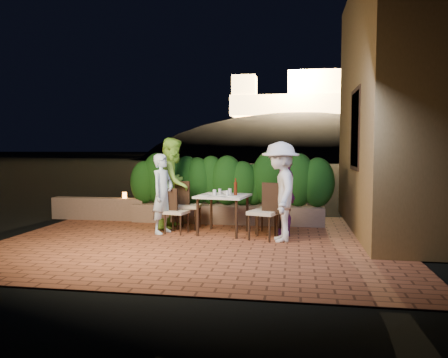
% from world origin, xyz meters
% --- Properties ---
extents(ground, '(400.00, 400.00, 0.00)m').
position_xyz_m(ground, '(0.00, 0.00, -0.02)').
color(ground, black).
rests_on(ground, ground).
extents(terrace_floor, '(7.00, 6.00, 0.15)m').
position_xyz_m(terrace_floor, '(0.00, 0.50, -0.07)').
color(terrace_floor, brown).
rests_on(terrace_floor, ground).
extents(building_wall, '(1.60, 5.00, 5.00)m').
position_xyz_m(building_wall, '(3.60, 2.00, 2.50)').
color(building_wall, brown).
rests_on(building_wall, ground).
extents(window_pane, '(0.08, 1.00, 1.40)m').
position_xyz_m(window_pane, '(2.82, 1.50, 2.00)').
color(window_pane, black).
rests_on(window_pane, building_wall).
extents(window_frame, '(0.06, 1.15, 1.55)m').
position_xyz_m(window_frame, '(2.81, 1.50, 2.00)').
color(window_frame, black).
rests_on(window_frame, building_wall).
extents(planter, '(4.20, 0.55, 0.40)m').
position_xyz_m(planter, '(0.20, 2.30, 0.20)').
color(planter, '#7B624E').
rests_on(planter, ground).
extents(hedge, '(4.00, 0.70, 1.10)m').
position_xyz_m(hedge, '(0.20, 2.30, 0.95)').
color(hedge, '#133D10').
rests_on(hedge, planter).
extents(parapet, '(2.20, 0.30, 0.50)m').
position_xyz_m(parapet, '(-2.80, 2.30, 0.25)').
color(parapet, '#7B624E').
rests_on(parapet, ground).
extents(hill, '(52.00, 40.00, 22.00)m').
position_xyz_m(hill, '(2.00, 60.00, -4.00)').
color(hill, black).
rests_on(hill, ground).
extents(fortress, '(26.00, 8.00, 8.00)m').
position_xyz_m(fortress, '(2.00, 60.00, 10.50)').
color(fortress, '#FFCC7A').
rests_on(fortress, hill).
extents(dining_table, '(1.05, 1.05, 0.75)m').
position_xyz_m(dining_table, '(0.32, 1.08, 0.38)').
color(dining_table, white).
rests_on(dining_table, ground).
extents(plate_nw, '(0.23, 0.23, 0.01)m').
position_xyz_m(plate_nw, '(-0.03, 0.92, 0.76)').
color(plate_nw, white).
rests_on(plate_nw, dining_table).
extents(plate_sw, '(0.23, 0.23, 0.01)m').
position_xyz_m(plate_sw, '(0.09, 1.30, 0.76)').
color(plate_sw, white).
rests_on(plate_sw, dining_table).
extents(plate_ne, '(0.23, 0.23, 0.01)m').
position_xyz_m(plate_ne, '(0.55, 0.83, 0.76)').
color(plate_ne, white).
rests_on(plate_ne, dining_table).
extents(plate_se, '(0.19, 0.19, 0.01)m').
position_xyz_m(plate_se, '(0.60, 1.25, 0.76)').
color(plate_se, white).
rests_on(plate_se, dining_table).
extents(plate_centre, '(0.24, 0.24, 0.01)m').
position_xyz_m(plate_centre, '(0.29, 1.08, 0.76)').
color(plate_centre, white).
rests_on(plate_centre, dining_table).
extents(plate_front, '(0.20, 0.20, 0.01)m').
position_xyz_m(plate_front, '(0.31, 0.76, 0.76)').
color(plate_front, white).
rests_on(plate_front, dining_table).
extents(glass_nw, '(0.07, 0.07, 0.12)m').
position_xyz_m(glass_nw, '(0.17, 0.96, 0.81)').
color(glass_nw, silver).
rests_on(glass_nw, dining_table).
extents(glass_sw, '(0.06, 0.06, 0.10)m').
position_xyz_m(glass_sw, '(0.22, 1.28, 0.80)').
color(glass_sw, silver).
rests_on(glass_sw, dining_table).
extents(glass_ne, '(0.06, 0.06, 0.11)m').
position_xyz_m(glass_ne, '(0.42, 0.92, 0.80)').
color(glass_ne, silver).
rests_on(glass_ne, dining_table).
extents(glass_se, '(0.07, 0.07, 0.12)m').
position_xyz_m(glass_se, '(0.43, 1.24, 0.81)').
color(glass_se, silver).
rests_on(glass_se, dining_table).
extents(beer_bottle, '(0.06, 0.06, 0.33)m').
position_xyz_m(beer_bottle, '(0.56, 1.08, 0.91)').
color(beer_bottle, '#531D0D').
rests_on(beer_bottle, dining_table).
extents(bowl, '(0.26, 0.26, 0.05)m').
position_xyz_m(bowl, '(0.32, 1.38, 0.77)').
color(bowl, white).
rests_on(bowl, dining_table).
extents(chair_left_front, '(0.47, 0.47, 0.87)m').
position_xyz_m(chair_left_front, '(-0.58, 0.97, 0.43)').
color(chair_left_front, black).
rests_on(chair_left_front, ground).
extents(chair_left_back, '(0.46, 0.46, 0.97)m').
position_xyz_m(chair_left_back, '(-0.46, 1.49, 0.49)').
color(chair_left_back, black).
rests_on(chair_left_back, ground).
extents(chair_right_front, '(0.60, 0.60, 1.03)m').
position_xyz_m(chair_right_front, '(1.12, 0.68, 0.52)').
color(chair_right_front, black).
rests_on(chair_right_front, ground).
extents(chair_right_back, '(0.54, 0.54, 0.97)m').
position_xyz_m(chair_right_back, '(1.18, 1.22, 0.49)').
color(chair_right_back, black).
rests_on(chair_right_back, ground).
extents(diner_blue, '(0.52, 0.64, 1.54)m').
position_xyz_m(diner_blue, '(-0.85, 0.95, 0.77)').
color(diner_blue, silver).
rests_on(diner_blue, ground).
extents(diner_green, '(0.75, 0.94, 1.86)m').
position_xyz_m(diner_green, '(-0.81, 1.57, 0.93)').
color(diner_green, '#98E347').
rests_on(diner_green, ground).
extents(diner_white, '(0.81, 1.22, 1.76)m').
position_xyz_m(diner_white, '(1.42, 0.59, 0.88)').
color(diner_white, white).
rests_on(diner_white, ground).
extents(diner_purple, '(0.45, 0.92, 1.52)m').
position_xyz_m(diner_purple, '(1.50, 1.17, 0.76)').
color(diner_purple, '#732775').
rests_on(diner_purple, ground).
extents(parapet_lamp, '(0.10, 0.10, 0.14)m').
position_xyz_m(parapet_lamp, '(-2.17, 2.30, 0.57)').
color(parapet_lamp, orange).
rests_on(parapet_lamp, parapet).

